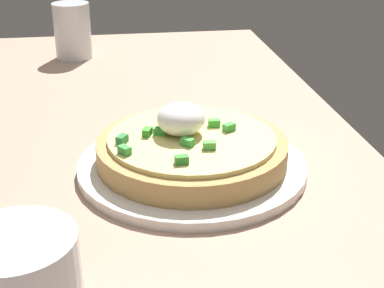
% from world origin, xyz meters
% --- Properties ---
extents(dining_table, '(1.23, 0.67, 0.03)m').
position_xyz_m(dining_table, '(0.00, 0.00, 0.02)').
color(dining_table, tan).
rests_on(dining_table, ground).
extents(plate, '(0.24, 0.24, 0.01)m').
position_xyz_m(plate, '(-0.01, -0.12, 0.04)').
color(plate, silver).
rests_on(plate, dining_table).
extents(pizza, '(0.20, 0.20, 0.06)m').
position_xyz_m(pizza, '(-0.01, -0.12, 0.06)').
color(pizza, tan).
rests_on(pizza, plate).
extents(cup_near, '(0.06, 0.06, 0.10)m').
position_xyz_m(cup_near, '(0.45, 0.03, 0.07)').
color(cup_near, silver).
rests_on(cup_near, dining_table).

